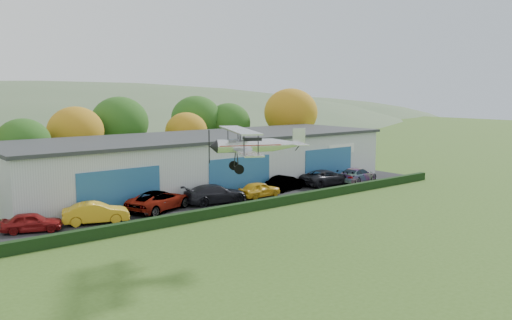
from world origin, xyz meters
TOP-DOWN VIEW (x-y plane):
  - ground at (0.00, 0.00)m, footprint 300.00×300.00m
  - apron at (3.00, 21.00)m, footprint 48.00×9.00m
  - hedge at (3.00, 16.20)m, footprint 46.00×0.60m
  - hangar at (5.00, 27.98)m, footprint 40.60×12.60m
  - tree_belt at (0.85, 40.62)m, footprint 75.70×13.22m
  - car_0 at (-14.15, 20.59)m, footprint 4.31×2.98m
  - car_1 at (-9.76, 20.08)m, footprint 5.04×3.14m
  - car_2 at (-4.14, 20.83)m, footprint 6.59×4.85m
  - car_3 at (1.03, 20.31)m, footprint 5.94×3.05m
  - car_4 at (5.65, 19.90)m, footprint 4.29×1.90m
  - car_5 at (9.71, 20.82)m, footprint 4.72×2.36m
  - car_6 at (14.94, 20.33)m, footprint 5.93×3.01m
  - car_7 at (18.81, 19.44)m, footprint 5.65×3.01m
  - biplane at (-3.72, 8.91)m, footprint 6.44×7.02m

SIDE VIEW (x-z plane):
  - ground at x=0.00m, z-range 0.00..0.00m
  - apron at x=3.00m, z-range 0.00..0.05m
  - hedge at x=3.00m, z-range 0.00..0.80m
  - car_0 at x=-14.15m, z-range 0.05..1.41m
  - car_4 at x=5.65m, z-range 0.05..1.49m
  - car_5 at x=9.71m, z-range 0.05..1.54m
  - car_7 at x=18.81m, z-range 0.05..1.61m
  - car_1 at x=-9.76m, z-range 0.05..1.62m
  - car_6 at x=14.94m, z-range 0.05..1.66m
  - car_3 at x=1.03m, z-range 0.05..1.70m
  - car_2 at x=-4.14m, z-range 0.05..1.71m
  - hangar at x=5.00m, z-range 0.01..5.31m
  - tree_belt at x=0.85m, z-range 0.55..10.67m
  - biplane at x=-3.72m, z-range 5.12..7.81m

